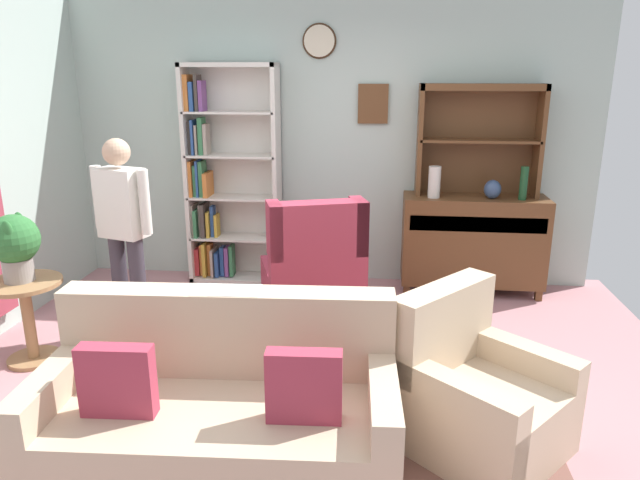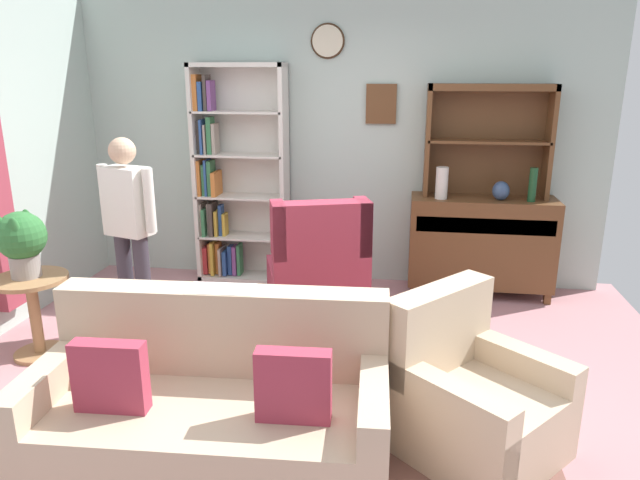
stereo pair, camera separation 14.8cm
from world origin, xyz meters
name	(u,v)px [view 1 (the left image)]	position (x,y,z in m)	size (l,w,h in m)	color
ground_plane	(302,383)	(0.00, 0.00, -0.01)	(5.40, 4.60, 0.02)	#B27A7F
wall_back	(332,138)	(0.00, 2.13, 1.41)	(5.00, 0.09, 2.80)	#ADC1B7
area_rug	(327,408)	(0.20, -0.30, 0.00)	(2.66, 1.88, 0.01)	brown
bookshelf	(225,181)	(-1.02, 1.94, 1.00)	(0.90, 0.30, 2.10)	silver
sideboard	(473,240)	(1.36, 1.86, 0.51)	(1.30, 0.45, 0.92)	brown
sideboard_hutch	(480,125)	(1.36, 1.97, 1.56)	(1.10, 0.26, 1.00)	brown
vase_tall	(434,182)	(0.97, 1.78, 1.06)	(0.11, 0.11, 0.29)	beige
vase_round	(493,189)	(1.49, 1.79, 1.01)	(0.15, 0.15, 0.17)	#33476B
bottle_wine	(524,183)	(1.75, 1.77, 1.07)	(0.07, 0.07, 0.30)	#194223
couch_floral	(221,415)	(-0.30, -0.91, 0.31)	(1.84, 0.94, 0.90)	#C6AD8E
armchair_floral	(477,398)	(1.05, -0.56, 0.29)	(1.08, 1.08, 0.88)	#C6AD8E
wingback_chair	(313,274)	(-0.06, 1.10, 0.38)	(0.99, 1.00, 1.05)	#A33347
plant_stand	(27,312)	(-1.99, 0.10, 0.38)	(0.52, 0.52, 0.61)	#997047
potted_plant_large	(14,243)	(-2.01, 0.10, 0.89)	(0.34, 0.34, 0.48)	gray
person_reading	(124,225)	(-1.43, 0.58, 0.91)	(0.52, 0.29, 1.56)	#38333D
coffee_table	(250,339)	(-0.32, -0.11, 0.35)	(0.80, 0.50, 0.42)	brown
book_stack	(271,322)	(-0.20, -0.05, 0.46)	(0.21, 0.14, 0.07)	#284C8C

